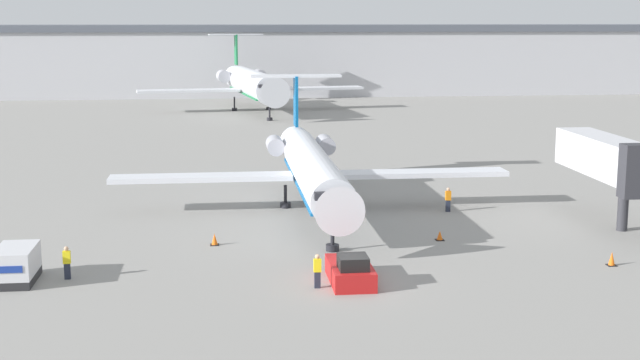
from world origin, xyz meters
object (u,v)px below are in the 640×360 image
(airplane_main, at_px, (312,167))
(luggage_cart, at_px, (16,265))
(pushback_tug, at_px, (350,271))
(traffic_cone_mid, at_px, (612,259))
(airplane_parked_far_left, at_px, (253,84))
(worker_by_wing, at_px, (448,199))
(traffic_cone_right, at_px, (440,236))
(worker_on_apron, at_px, (67,262))
(traffic_cone_left, at_px, (215,239))
(jet_bridge, at_px, (610,159))
(worker_near_tug, at_px, (317,270))

(airplane_main, relative_size, luggage_cart, 8.52)
(pushback_tug, relative_size, luggage_cart, 1.30)
(luggage_cart, xyz_separation_m, traffic_cone_mid, (32.95, -0.51, -0.57))
(traffic_cone_mid, distance_m, airplane_parked_far_left, 89.75)
(pushback_tug, bearing_deg, airplane_main, 90.41)
(worker_by_wing, distance_m, traffic_cone_right, 8.65)
(worker_on_apron, bearing_deg, traffic_cone_left, 39.39)
(airplane_main, xyz_separation_m, worker_on_apron, (-14.96, -16.05, -2.20))
(airplane_main, bearing_deg, airplane_parked_far_left, 91.24)
(luggage_cart, distance_m, jet_bridge, 38.78)
(airplane_parked_far_left, bearing_deg, traffic_cone_left, -93.92)
(worker_near_tug, height_order, worker_on_apron, worker_on_apron)
(traffic_cone_left, distance_m, traffic_cone_mid, 23.62)
(luggage_cart, bearing_deg, airplane_parked_far_left, 79.64)
(airplane_parked_far_left, bearing_deg, traffic_cone_mid, -79.11)
(airplane_main, distance_m, pushback_tug, 18.54)
(airplane_main, height_order, worker_by_wing, airplane_main)
(pushback_tug, xyz_separation_m, traffic_cone_mid, (15.27, 1.55, -0.24))
(airplane_main, height_order, traffic_cone_left, airplane_main)
(traffic_cone_left, bearing_deg, worker_near_tug, -60.73)
(traffic_cone_left, height_order, airplane_parked_far_left, airplane_parked_far_left)
(traffic_cone_left, relative_size, traffic_cone_right, 1.20)
(traffic_cone_left, distance_m, jet_bridge, 27.35)
(worker_by_wing, relative_size, traffic_cone_left, 2.39)
(airplane_main, height_order, traffic_cone_mid, airplane_main)
(worker_near_tug, bearing_deg, traffic_cone_right, 46.16)
(luggage_cart, height_order, traffic_cone_left, luggage_cart)
(worker_near_tug, height_order, worker_by_wing, worker_near_tug)
(traffic_cone_mid, height_order, airplane_parked_far_left, airplane_parked_far_left)
(airplane_main, bearing_deg, traffic_cone_left, -126.48)
(pushback_tug, relative_size, airplane_parked_far_left, 0.13)
(airplane_parked_far_left, relative_size, jet_bridge, 2.80)
(traffic_cone_mid, xyz_separation_m, jet_bridge, (4.36, 10.49, 4.06))
(worker_near_tug, relative_size, traffic_cone_left, 2.43)
(worker_near_tug, distance_m, traffic_cone_left, 10.99)
(airplane_main, relative_size, traffic_cone_right, 47.51)
(worker_by_wing, bearing_deg, traffic_cone_left, -155.08)
(airplane_main, height_order, worker_on_apron, airplane_main)
(pushback_tug, distance_m, traffic_cone_left, 11.37)
(airplane_parked_far_left, bearing_deg, airplane_main, -88.76)
(worker_on_apron, xyz_separation_m, traffic_cone_mid, (30.36, -0.77, -0.58))
(airplane_main, distance_m, luggage_cart, 24.06)
(luggage_cart, relative_size, traffic_cone_left, 4.65)
(worker_by_wing, xyz_separation_m, worker_on_apron, (-24.72, -14.29, 0.02))
(worker_near_tug, bearing_deg, worker_by_wing, 56.58)
(worker_by_wing, height_order, traffic_cone_mid, worker_by_wing)
(traffic_cone_left, height_order, jet_bridge, jet_bridge)
(airplane_main, distance_m, worker_on_apron, 22.05)
(worker_near_tug, bearing_deg, luggage_cart, 169.77)
(worker_on_apron, height_order, jet_bridge, jet_bridge)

